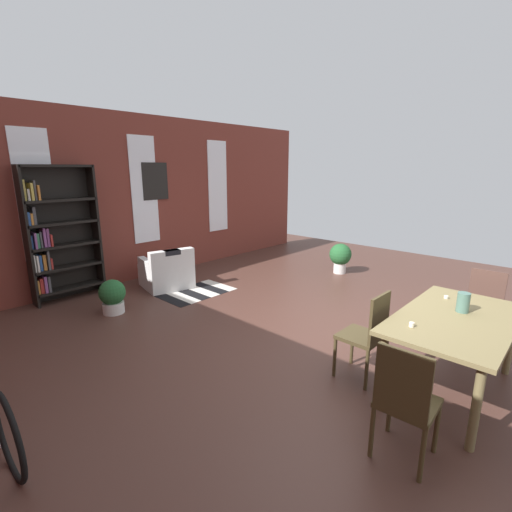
# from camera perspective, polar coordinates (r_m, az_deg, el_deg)

# --- Properties ---
(ground_plane) EXTENTS (11.45, 11.45, 0.00)m
(ground_plane) POSITION_cam_1_polar(r_m,az_deg,el_deg) (4.76, 13.16, -13.44)
(ground_plane) COLOR #4D2F27
(back_wall_brick) EXTENTS (9.07, 0.12, 3.13)m
(back_wall_brick) POSITION_cam_1_polar(r_m,az_deg,el_deg) (7.51, -17.39, 8.69)
(back_wall_brick) COLOR brown
(back_wall_brick) RESTS_ON ground
(window_pane_0) EXTENTS (0.55, 0.02, 2.04)m
(window_pane_0) POSITION_cam_1_polar(r_m,az_deg,el_deg) (6.70, -31.35, 8.14)
(window_pane_0) COLOR white
(window_pane_1) EXTENTS (0.55, 0.02, 2.04)m
(window_pane_1) POSITION_cam_1_polar(r_m,az_deg,el_deg) (7.44, -17.20, 9.87)
(window_pane_1) COLOR white
(window_pane_2) EXTENTS (0.55, 0.02, 2.04)m
(window_pane_2) POSITION_cam_1_polar(r_m,az_deg,el_deg) (8.54, -6.06, 10.81)
(window_pane_2) COLOR white
(dining_table) EXTENTS (1.68, 0.94, 0.77)m
(dining_table) POSITION_cam_1_polar(r_m,az_deg,el_deg) (3.99, 28.93, -9.60)
(dining_table) COLOR olive
(dining_table) RESTS_ON ground
(vase_on_table) EXTENTS (0.12, 0.12, 0.19)m
(vase_on_table) POSITION_cam_1_polar(r_m,az_deg,el_deg) (4.08, 29.84, -6.36)
(vase_on_table) COLOR #4C7266
(vase_on_table) RESTS_ON dining_table
(tealight_candle_0) EXTENTS (0.04, 0.04, 0.04)m
(tealight_candle_0) POSITION_cam_1_polar(r_m,az_deg,el_deg) (3.54, 23.31, -9.90)
(tealight_candle_0) COLOR silver
(tealight_candle_0) RESTS_ON dining_table
(tealight_candle_1) EXTENTS (0.04, 0.04, 0.03)m
(tealight_candle_1) POSITION_cam_1_polar(r_m,az_deg,el_deg) (4.43, 27.77, -5.75)
(tealight_candle_1) COLOR silver
(tealight_candle_1) RESTS_ON dining_table
(dining_chair_head_left) EXTENTS (0.42, 0.42, 0.95)m
(dining_chair_head_left) POSITION_cam_1_polar(r_m,az_deg,el_deg) (3.01, 22.42, -20.23)
(dining_chair_head_left) COLOR #483B20
(dining_chair_head_left) RESTS_ON ground
(dining_chair_head_right) EXTENTS (0.41, 0.41, 0.95)m
(dining_chair_head_right) POSITION_cam_1_polar(r_m,az_deg,el_deg) (5.17, 32.10, -6.87)
(dining_chair_head_right) COLOR #50352D
(dining_chair_head_right) RESTS_ON ground
(dining_chair_far_left) EXTENTS (0.41, 0.41, 0.95)m
(dining_chair_far_left) POSITION_cam_1_polar(r_m,az_deg,el_deg) (3.92, 17.15, -11.53)
(dining_chair_far_left) COLOR #443821
(dining_chair_far_left) RESTS_ON ground
(bookshelf_tall) EXTENTS (1.10, 0.28, 2.20)m
(bookshelf_tall) POSITION_cam_1_polar(r_m,az_deg,el_deg) (6.66, -28.75, 2.94)
(bookshelf_tall) COLOR black
(bookshelf_tall) RESTS_ON ground
(armchair_white) EXTENTS (0.95, 0.95, 0.75)m
(armchair_white) POSITION_cam_1_polar(r_m,az_deg,el_deg) (6.84, -13.83, -2.53)
(armchair_white) COLOR silver
(armchair_white) RESTS_ON ground
(potted_plant_by_shelf) EXTENTS (0.39, 0.39, 0.52)m
(potted_plant_by_shelf) POSITION_cam_1_polar(r_m,az_deg,el_deg) (5.89, -21.68, -5.84)
(potted_plant_by_shelf) COLOR silver
(potted_plant_by_shelf) RESTS_ON ground
(potted_plant_corner) EXTENTS (0.45, 0.45, 0.63)m
(potted_plant_corner) POSITION_cam_1_polar(r_m,az_deg,el_deg) (7.71, 13.14, -0.03)
(potted_plant_corner) COLOR silver
(potted_plant_corner) RESTS_ON ground
(striped_rug) EXTENTS (1.26, 0.81, 0.01)m
(striped_rug) POSITION_cam_1_polar(r_m,az_deg,el_deg) (6.53, -9.41, -5.61)
(striped_rug) COLOR black
(striped_rug) RESTS_ON ground
(framed_picture) EXTENTS (0.56, 0.03, 0.72)m
(framed_picture) POSITION_cam_1_polar(r_m,az_deg,el_deg) (7.56, -15.62, 11.27)
(framed_picture) COLOR black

